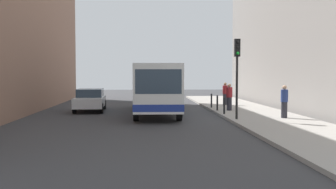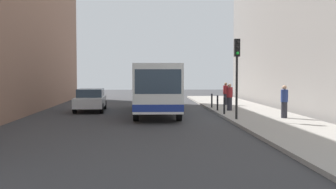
{
  "view_description": "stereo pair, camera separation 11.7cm",
  "coord_description": "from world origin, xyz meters",
  "px_view_note": "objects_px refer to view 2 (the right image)",
  "views": [
    {
      "loc": [
        -1.27,
        -21.96,
        2.51
      ],
      "look_at": [
        0.18,
        1.37,
        1.29
      ],
      "focal_mm": 43.87,
      "sensor_mm": 36.0,
      "label": 1
    },
    {
      "loc": [
        -1.15,
        -21.97,
        2.51
      ],
      "look_at": [
        0.18,
        1.37,
        1.29
      ],
      "focal_mm": 43.87,
      "sensor_mm": 36.0,
      "label": 2
    }
  ],
  "objects_px": {
    "bollard_near": "(224,106)",
    "pedestrian_near_signal": "(284,102)",
    "pedestrian_far_sidewalk": "(226,94)",
    "pedestrian_mid_sidewalk": "(230,97)",
    "bus": "(156,86)",
    "car_beside_bus": "(91,99)",
    "bollard_far": "(212,101)",
    "car_behind_bus": "(153,93)",
    "bollard_mid": "(218,103)",
    "traffic_light": "(237,63)"
  },
  "relations": [
    {
      "from": "bollard_near",
      "to": "pedestrian_near_signal",
      "type": "distance_m",
      "value": 3.59
    },
    {
      "from": "pedestrian_far_sidewalk",
      "to": "pedestrian_mid_sidewalk",
      "type": "bearing_deg",
      "value": 133.1
    },
    {
      "from": "bus",
      "to": "car_beside_bus",
      "type": "relative_size",
      "value": 2.48
    },
    {
      "from": "bollard_near",
      "to": "bollard_far",
      "type": "height_order",
      "value": "same"
    },
    {
      "from": "car_beside_bus",
      "to": "car_behind_bus",
      "type": "xyz_separation_m",
      "value": [
        4.32,
        9.15,
        0.0
      ]
    },
    {
      "from": "car_beside_bus",
      "to": "pedestrian_mid_sidewalk",
      "type": "xyz_separation_m",
      "value": [
        8.91,
        -1.6,
        0.21
      ]
    },
    {
      "from": "bollard_near",
      "to": "pedestrian_far_sidewalk",
      "type": "distance_m",
      "value": 6.85
    },
    {
      "from": "bollard_mid",
      "to": "bus",
      "type": "bearing_deg",
      "value": -177.36
    },
    {
      "from": "traffic_light",
      "to": "pedestrian_mid_sidewalk",
      "type": "distance_m",
      "value": 5.3
    },
    {
      "from": "car_behind_bus",
      "to": "traffic_light",
      "type": "height_order",
      "value": "traffic_light"
    },
    {
      "from": "bus",
      "to": "bollard_near",
      "type": "bearing_deg",
      "value": 153.04
    },
    {
      "from": "car_beside_bus",
      "to": "pedestrian_near_signal",
      "type": "height_order",
      "value": "pedestrian_near_signal"
    },
    {
      "from": "bus",
      "to": "pedestrian_far_sidewalk",
      "type": "xyz_separation_m",
      "value": [
        5.29,
        4.66,
        -0.75
      ]
    },
    {
      "from": "car_beside_bus",
      "to": "bollard_mid",
      "type": "xyz_separation_m",
      "value": [
        8.16,
        -1.52,
        -0.16
      ]
    },
    {
      "from": "car_behind_bus",
      "to": "car_beside_bus",
      "type": "bearing_deg",
      "value": 64.98
    },
    {
      "from": "traffic_light",
      "to": "pedestrian_mid_sidewalk",
      "type": "bearing_deg",
      "value": 82.37
    },
    {
      "from": "traffic_light",
      "to": "pedestrian_far_sidewalk",
      "type": "height_order",
      "value": "traffic_light"
    },
    {
      "from": "bollard_near",
      "to": "pedestrian_far_sidewalk",
      "type": "xyz_separation_m",
      "value": [
        1.41,
        6.69,
        0.35
      ]
    },
    {
      "from": "pedestrian_mid_sidewalk",
      "to": "traffic_light",
      "type": "bearing_deg",
      "value": 69.88
    },
    {
      "from": "car_beside_bus",
      "to": "bollard_mid",
      "type": "distance_m",
      "value": 8.3
    },
    {
      "from": "car_behind_bus",
      "to": "bollard_mid",
      "type": "distance_m",
      "value": 11.34
    },
    {
      "from": "bus",
      "to": "traffic_light",
      "type": "relative_size",
      "value": 2.7
    },
    {
      "from": "bollard_mid",
      "to": "pedestrian_near_signal",
      "type": "distance_m",
      "value": 5.28
    },
    {
      "from": "car_beside_bus",
      "to": "pedestrian_near_signal",
      "type": "relative_size",
      "value": 2.58
    },
    {
      "from": "bollard_near",
      "to": "bollard_mid",
      "type": "relative_size",
      "value": 1.0
    },
    {
      "from": "bollard_near",
      "to": "pedestrian_mid_sidewalk",
      "type": "bearing_deg",
      "value": 70.68
    },
    {
      "from": "bus",
      "to": "pedestrian_mid_sidewalk",
      "type": "height_order",
      "value": "bus"
    },
    {
      "from": "bus",
      "to": "pedestrian_far_sidewalk",
      "type": "relative_size",
      "value": 6.65
    },
    {
      "from": "car_behind_bus",
      "to": "bollard_near",
      "type": "bearing_deg",
      "value": 106.84
    },
    {
      "from": "bus",
      "to": "pedestrian_far_sidewalk",
      "type": "height_order",
      "value": "bus"
    },
    {
      "from": "pedestrian_near_signal",
      "to": "car_beside_bus",
      "type": "bearing_deg",
      "value": 145.14
    },
    {
      "from": "pedestrian_mid_sidewalk",
      "to": "bus",
      "type": "bearing_deg",
      "value": -11.16
    },
    {
      "from": "car_behind_bus",
      "to": "bollard_near",
      "type": "xyz_separation_m",
      "value": [
        3.84,
        -12.89,
        -0.16
      ]
    },
    {
      "from": "pedestrian_mid_sidewalk",
      "to": "pedestrian_far_sidewalk",
      "type": "distance_m",
      "value": 4.6
    },
    {
      "from": "car_behind_bus",
      "to": "pedestrian_mid_sidewalk",
      "type": "relative_size",
      "value": 2.59
    },
    {
      "from": "traffic_light",
      "to": "bollard_mid",
      "type": "height_order",
      "value": "traffic_light"
    },
    {
      "from": "traffic_light",
      "to": "bollard_far",
      "type": "height_order",
      "value": "traffic_light"
    },
    {
      "from": "car_behind_bus",
      "to": "pedestrian_mid_sidewalk",
      "type": "xyz_separation_m",
      "value": [
        4.59,
        -10.75,
        0.21
      ]
    },
    {
      "from": "traffic_light",
      "to": "pedestrian_mid_sidewalk",
      "type": "relative_size",
      "value": 2.41
    },
    {
      "from": "pedestrian_near_signal",
      "to": "bollard_near",
      "type": "bearing_deg",
      "value": 134.2
    },
    {
      "from": "car_beside_bus",
      "to": "bollard_mid",
      "type": "bearing_deg",
      "value": 167.59
    },
    {
      "from": "bollard_far",
      "to": "pedestrian_near_signal",
      "type": "height_order",
      "value": "pedestrian_near_signal"
    },
    {
      "from": "car_beside_bus",
      "to": "traffic_light",
      "type": "bearing_deg",
      "value": 140.16
    },
    {
      "from": "pedestrian_mid_sidewalk",
      "to": "pedestrian_near_signal",
      "type": "bearing_deg",
      "value": 101.66
    },
    {
      "from": "bus",
      "to": "car_beside_bus",
      "type": "height_order",
      "value": "bus"
    },
    {
      "from": "car_beside_bus",
      "to": "bollard_near",
      "type": "xyz_separation_m",
      "value": [
        8.16,
        -3.74,
        -0.16
      ]
    },
    {
      "from": "bollard_mid",
      "to": "pedestrian_mid_sidewalk",
      "type": "distance_m",
      "value": 0.84
    },
    {
      "from": "car_behind_bus",
      "to": "bus",
      "type": "bearing_deg",
      "value": 90.05
    },
    {
      "from": "bollard_mid",
      "to": "pedestrian_mid_sidewalk",
      "type": "bearing_deg",
      "value": -5.45
    },
    {
      "from": "bus",
      "to": "pedestrian_near_signal",
      "type": "relative_size",
      "value": 6.4
    }
  ]
}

